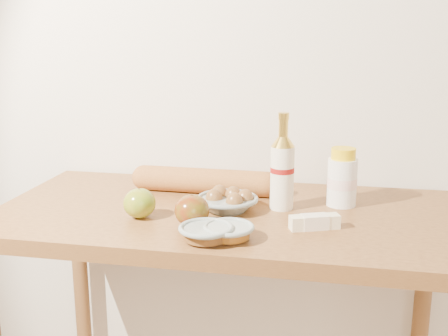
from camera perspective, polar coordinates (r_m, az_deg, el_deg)
The scene contains 11 objects.
back_wall at distance 1.72m, azimuth 2.41°, elevation 12.03°, with size 3.50×0.02×2.60m, color silver.
table at distance 1.51m, azimuth 0.23°, elevation -8.73°, with size 1.20×0.60×0.90m.
bourbon_bottle at distance 1.46m, azimuth 5.94°, elevation -0.24°, with size 0.08×0.08×0.25m.
cream_bottle at distance 1.52m, azimuth 11.91°, elevation -1.10°, with size 0.10×0.10×0.16m.
egg_bowl at distance 1.46m, azimuth 0.40°, elevation -3.41°, with size 0.21×0.21×0.06m.
baguette at distance 1.60m, azimuth -2.04°, elevation -1.31°, with size 0.43×0.08×0.07m.
apple_yellowgreen at distance 1.41m, azimuth -8.57°, elevation -3.55°, with size 0.10×0.10×0.08m.
apple_redgreen_right at distance 1.34m, azimuth -3.28°, elevation -4.34°, with size 0.10×0.10×0.08m.
sugar_bowl at distance 1.25m, azimuth -1.84°, elevation -6.59°, with size 0.16×0.16×0.04m.
syrup_bowl at distance 1.26m, azimuth 0.48°, elevation -6.47°, with size 0.14×0.14×0.03m.
butter_stick at distance 1.34m, azimuth 9.18°, elevation -5.44°, with size 0.12×0.07×0.03m.
Camera 1 is at (0.27, -0.18, 1.36)m, focal length 45.00 mm.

